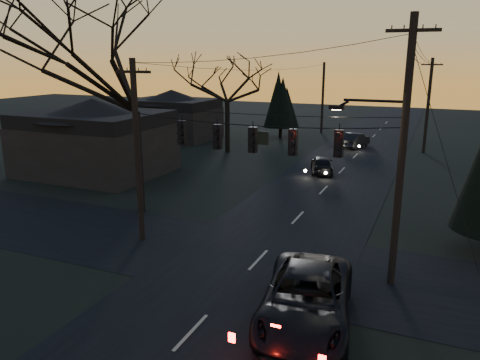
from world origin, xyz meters
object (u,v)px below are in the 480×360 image
at_px(utility_pole_left, 142,240).
at_px(utility_pole_right, 390,284).
at_px(utility_pole_far_l, 321,133).
at_px(sedan_oncoming_a, 322,164).
at_px(utility_pole_far_r, 423,153).
at_px(bare_tree_left, 134,68).
at_px(sedan_oncoming_b, 355,140).
at_px(suv_near, 306,299).

bearing_deg(utility_pole_left, utility_pole_right, 0.00).
bearing_deg(utility_pole_far_l, utility_pole_left, -90.00).
distance_m(utility_pole_right, utility_pole_left, 11.50).
bearing_deg(utility_pole_left, utility_pole_far_l, 90.00).
bearing_deg(sedan_oncoming_a, utility_pole_right, 95.36).
relative_size(utility_pole_right, utility_pole_far_r, 1.18).
distance_m(bare_tree_left, sedan_oncoming_b, 26.74).
height_order(utility_pole_far_r, suv_near, utility_pole_far_r).
relative_size(utility_pole_right, suv_near, 1.62).
distance_m(utility_pole_far_r, utility_pole_far_l, 14.01).
height_order(utility_pole_right, bare_tree_left, bare_tree_left).
bearing_deg(utility_pole_far_r, suv_near, -94.11).
distance_m(suv_near, sedan_oncoming_b, 32.38).
bearing_deg(utility_pole_far_r, sedan_oncoming_b, 178.64).
bearing_deg(bare_tree_left, sedan_oncoming_b, 72.51).
relative_size(utility_pole_right, sedan_oncoming_b, 2.31).
relative_size(utility_pole_far_l, sedan_oncoming_a, 2.06).
xyz_separation_m(utility_pole_far_r, sedan_oncoming_a, (-6.77, -11.35, 0.66)).
distance_m(utility_pole_far_r, suv_near, 32.07).
height_order(utility_pole_far_r, sedan_oncoming_b, utility_pole_far_r).
bearing_deg(utility_pole_left, sedan_oncoming_a, 74.13).
xyz_separation_m(utility_pole_right, utility_pole_far_r, (0.00, 28.00, 0.00)).
xyz_separation_m(utility_pole_far_l, sedan_oncoming_b, (5.20, -7.85, 0.71)).
relative_size(utility_pole_far_r, bare_tree_left, 0.75).
relative_size(utility_pole_far_l, sedan_oncoming_b, 1.85).
bearing_deg(sedan_oncoming_b, utility_pole_left, 92.18).
xyz_separation_m(utility_pole_left, sedan_oncoming_a, (4.73, 16.65, 0.66)).
bearing_deg(utility_pole_far_l, suv_near, -77.04).
bearing_deg(utility_pole_right, bare_tree_left, 165.64).
relative_size(suv_near, sedan_oncoming_b, 1.42).
height_order(utility_pole_far_r, bare_tree_left, bare_tree_left).
bearing_deg(bare_tree_left, utility_pole_left, -54.78).
distance_m(bare_tree_left, sedan_oncoming_a, 16.63).
height_order(utility_pole_far_r, sedan_oncoming_a, utility_pole_far_r).
xyz_separation_m(utility_pole_left, utility_pole_far_r, (11.50, 28.00, 0.00)).
bearing_deg(sedan_oncoming_a, sedan_oncoming_b, -109.07).
bearing_deg(utility_pole_far_l, bare_tree_left, -94.48).
height_order(utility_pole_right, utility_pole_far_r, utility_pole_right).
xyz_separation_m(utility_pole_left, bare_tree_left, (-2.54, 3.59, 7.94)).
relative_size(bare_tree_left, suv_near, 1.84).
xyz_separation_m(suv_near, sedan_oncoming_a, (-4.47, 20.63, -0.20)).
bearing_deg(sedan_oncoming_b, utility_pole_far_l, -43.84).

